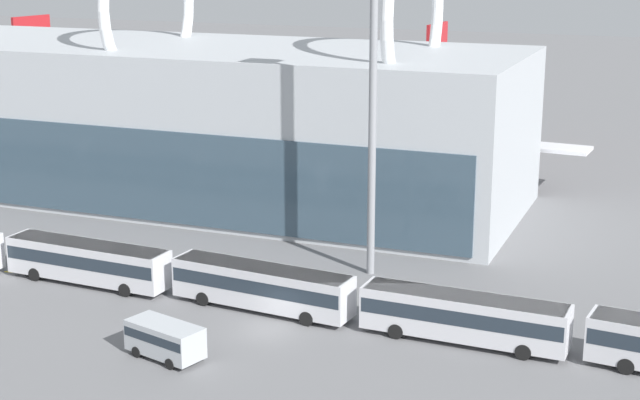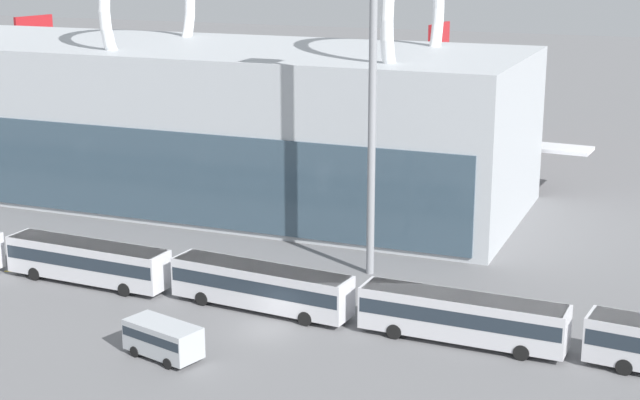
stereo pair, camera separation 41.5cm
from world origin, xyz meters
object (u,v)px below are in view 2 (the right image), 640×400
Objects in this scene: shuttle_bus_2 at (88,260)px; shuttle_bus_4 at (462,315)px; service_van_foreground at (163,337)px; floodlight_mast at (373,52)px; airliner_at_gate_far at (389,127)px; shuttle_bus_3 at (261,285)px.

shuttle_bus_2 and shuttle_bus_4 have the same top height.
service_van_foreground is 25.85m from floodlight_mast.
floodlight_mast is at bearing 134.88° from shuttle_bus_4.
shuttle_bus_4 is at bearing -47.00° from floodlight_mast.
shuttle_bus_2 is at bearing -179.16° from shuttle_bus_4.
airliner_at_gate_far is 46.72m from shuttle_bus_4.
shuttle_bus_2 is 25.97m from floodlight_mast.
shuttle_bus_3 is at bearing 10.50° from airliner_at_gate_far.
service_van_foreground is at bearing -35.42° from shuttle_bus_2.
shuttle_bus_2 is at bearing -151.90° from floodlight_mast.
shuttle_bus_3 and shuttle_bus_4 have the same top height.
floodlight_mast is at bearing 20.03° from airliner_at_gate_far.
shuttle_bus_4 is (18.89, -42.60, -3.37)m from airliner_at_gate_far.
service_van_foreground is (12.14, -9.60, -0.53)m from shuttle_bus_2.
shuttle_bus_4 is at bearing -135.23° from service_van_foreground.
shuttle_bus_3 reaches higher than service_van_foreground.
shuttle_bus_2 is at bearing -22.69° from service_van_foreground.
service_van_foreground is (-2.08, -9.49, -0.53)m from shuttle_bus_3.
floodlight_mast reaches higher than shuttle_bus_4.
airliner_at_gate_far is 35.36m from floodlight_mast.
airliner_at_gate_far is 1.69× the size of floodlight_mast.
service_van_foreground is (-16.31, -9.09, -0.53)m from shuttle_bus_4.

